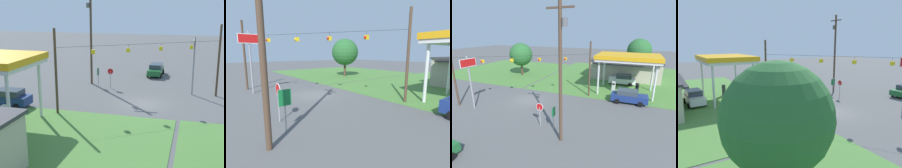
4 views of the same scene
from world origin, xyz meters
TOP-DOWN VIEW (x-y plane):
  - ground_plane at (0.00, 0.00)m, footprint 160.00×160.00m
  - fuel_pump_near at (10.60, 8.75)m, footprint 0.71×0.56m
  - car_at_pumps_front at (13.13, 4.44)m, footprint 4.70×2.18m
  - car_on_crossroad at (0.55, -14.09)m, footprint 2.14×4.78m
  - stop_sign_roadside at (5.09, -5.43)m, footprint 0.80×0.08m
  - stop_sign_overhead at (-4.75, -4.90)m, footprint 0.22×2.16m
  - route_sign at (6.73, -5.62)m, footprint 0.10×0.70m
  - utility_pole_main at (8.10, -6.94)m, footprint 2.20×0.44m
  - signal_span_gantry at (0.00, -0.01)m, footprint 15.15×10.24m

SIDE VIEW (x-z plane):
  - ground_plane at x=0.00m, z-range 0.00..0.00m
  - fuel_pump_near at x=10.60m, z-range -0.04..1.67m
  - car_on_crossroad at x=0.55m, z-range 0.04..1.73m
  - car_at_pumps_front at x=13.13m, z-range 0.04..1.86m
  - route_sign at x=6.73m, z-range 0.51..2.91m
  - stop_sign_roadside at x=5.09m, z-range 0.56..3.06m
  - signal_span_gantry at x=0.00m, z-range 0.38..8.44m
  - stop_sign_overhead at x=-4.75m, z-range 1.35..7.98m
  - utility_pole_main at x=8.10m, z-range 0.64..12.47m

